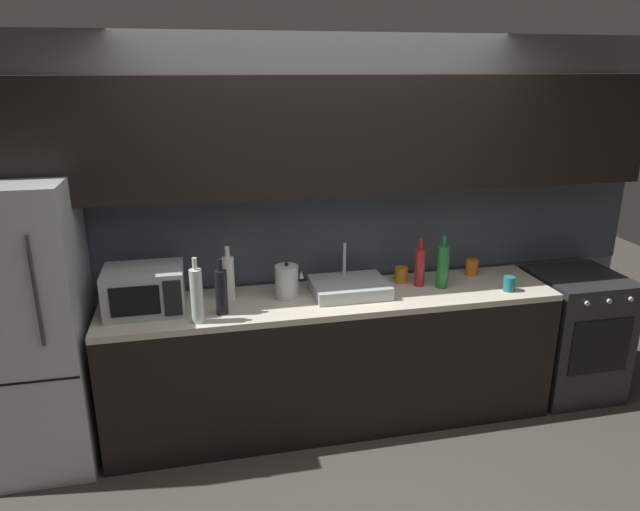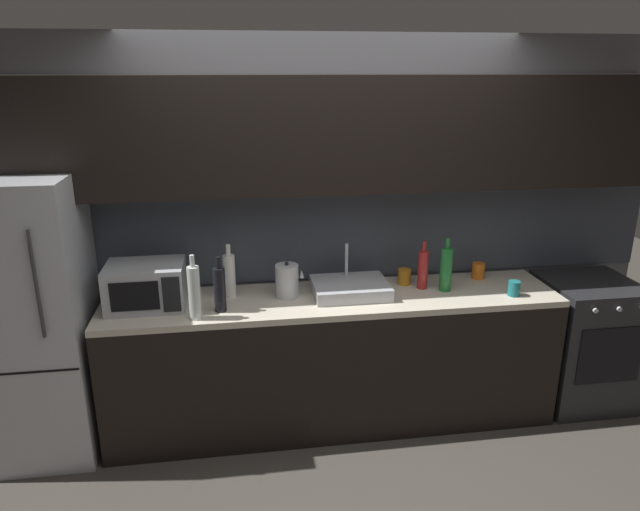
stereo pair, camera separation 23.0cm
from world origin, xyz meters
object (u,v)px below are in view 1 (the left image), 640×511
at_px(wine_bottle_green, 443,266).
at_px(mug_teal, 509,284).
at_px(wine_bottle_red, 420,267).
at_px(mug_orange, 472,267).
at_px(oven_range, 572,334).
at_px(refrigerator, 24,328).
at_px(microwave, 145,290).
at_px(kettle, 287,282).
at_px(wine_bottle_dark, 221,291).
at_px(wine_bottle_white, 228,277).
at_px(wine_bottle_clear, 197,295).
at_px(mug_amber, 401,275).

bearing_deg(wine_bottle_green, mug_teal, -20.96).
height_order(wine_bottle_red, mug_orange, wine_bottle_red).
bearing_deg(oven_range, refrigerator, 179.98).
height_order(microwave, kettle, microwave).
bearing_deg(wine_bottle_dark, mug_orange, 9.76).
bearing_deg(wine_bottle_white, wine_bottle_clear, -122.14).
relative_size(wine_bottle_green, mug_amber, 3.36).
height_order(wine_bottle_green, wine_bottle_dark, wine_bottle_green).
relative_size(wine_bottle_clear, mug_amber, 3.68).
bearing_deg(wine_bottle_dark, wine_bottle_green, 4.72).
xyz_separation_m(wine_bottle_green, wine_bottle_red, (-0.13, 0.06, -0.02)).
height_order(microwave, wine_bottle_clear, wine_bottle_clear).
distance_m(kettle, wine_bottle_red, 0.90).
bearing_deg(wine_bottle_dark, wine_bottle_white, 75.72).
height_order(oven_range, wine_bottle_red, wine_bottle_red).
relative_size(oven_range, microwave, 1.96).
relative_size(oven_range, mug_amber, 8.55).
distance_m(wine_bottle_white, mug_orange, 1.70).
relative_size(oven_range, mug_teal, 9.29).
distance_m(wine_bottle_red, wine_bottle_clear, 1.48).
distance_m(refrigerator, wine_bottle_white, 1.20).
bearing_deg(wine_bottle_dark, mug_amber, 12.48).
distance_m(wine_bottle_white, wine_bottle_red, 1.26).
xyz_separation_m(wine_bottle_dark, wine_bottle_red, (1.31, 0.18, -0.01)).
xyz_separation_m(mug_teal, mug_orange, (-0.10, 0.34, 0.01)).
relative_size(mug_teal, mug_orange, 0.89).
height_order(wine_bottle_white, mug_amber, wine_bottle_white).
bearing_deg(oven_range, microwave, 179.62).
xyz_separation_m(microwave, mug_teal, (2.29, -0.17, -0.09)).
xyz_separation_m(kettle, mug_orange, (1.34, 0.13, -0.05)).
bearing_deg(wine_bottle_red, mug_teal, -22.01).
relative_size(oven_range, wine_bottle_dark, 2.65).
xyz_separation_m(wine_bottle_dark, wine_bottle_clear, (-0.14, -0.09, 0.02)).
bearing_deg(wine_bottle_dark, oven_range, 2.75).
height_order(wine_bottle_green, wine_bottle_red, wine_bottle_green).
bearing_deg(wine_bottle_white, wine_bottle_green, -4.36).
relative_size(kettle, wine_bottle_green, 0.67).
xyz_separation_m(microwave, kettle, (0.86, 0.03, -0.03)).
height_order(oven_range, wine_bottle_green, wine_bottle_green).
relative_size(wine_bottle_green, wine_bottle_red, 1.10).
distance_m(wine_bottle_white, mug_amber, 1.16).
bearing_deg(wine_bottle_dark, refrigerator, 173.85).
relative_size(wine_bottle_white, wine_bottle_red, 1.07).
bearing_deg(wine_bottle_clear, mug_orange, 11.69).
xyz_separation_m(wine_bottle_clear, mug_orange, (1.89, 0.39, -0.11)).
xyz_separation_m(wine_bottle_green, mug_teal, (0.40, -0.15, -0.10)).
distance_m(kettle, wine_bottle_white, 0.37).
xyz_separation_m(wine_bottle_white, mug_amber, (1.16, 0.04, -0.09)).
bearing_deg(oven_range, wine_bottle_red, 176.98).
bearing_deg(mug_teal, microwave, 175.65).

